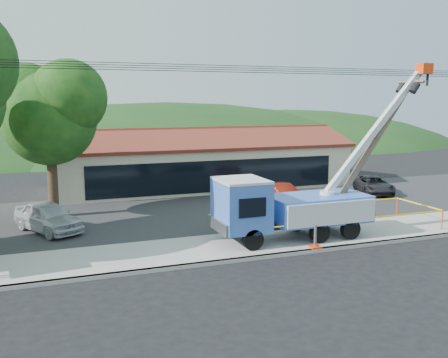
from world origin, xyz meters
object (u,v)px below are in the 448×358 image
Objects in this scene: utility_truck at (289,205)px; car_dark at (373,195)px; car_red at (281,207)px; leaning_pole at (374,142)px; car_silver at (49,233)px.

utility_truck reaches higher than car_dark.
leaning_pole is at bearing -84.32° from car_red.
leaning_pole is 17.08m from car_silver.
car_dark is (6.55, 8.40, -4.62)m from leaning_pole.
utility_truck is 8.01m from car_red.
car_red is at bearing -150.10° from car_dark.
leaning_pole reaches higher than car_dark.
utility_truck is at bearing -121.64° from car_red.
car_silver is 14.02m from car_red.
car_red is at bearing -21.90° from car_silver.
car_silver reaches higher than car_red.
car_red is at bearing 102.93° from leaning_pole.
car_red is 8.27m from car_dark.
car_dark is at bearing -20.48° from car_silver.
utility_truck reaches higher than car_silver.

